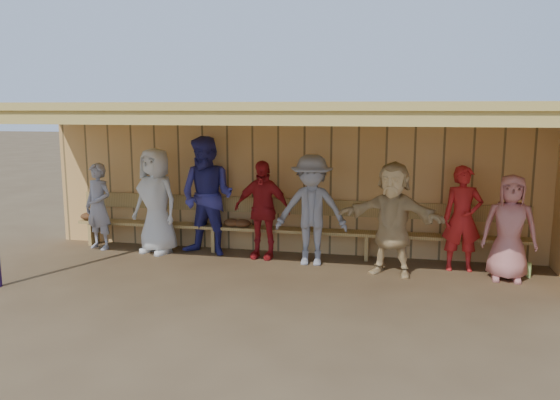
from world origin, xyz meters
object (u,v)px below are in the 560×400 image
object	(u,v)px
player_g	(462,219)
player_c	(207,196)
player_b	(156,201)
player_h	(510,228)
player_e	(312,210)
player_f	(392,219)
player_d	(262,210)
bench	(290,223)
player_a	(99,206)

from	to	relation	value
player_g	player_c	bearing A→B (deg)	175.17
player_b	player_g	size ratio (longest dim) A/B	1.12
player_c	player_h	distance (m)	4.67
player_g	player_h	distance (m)	0.71
player_e	player_g	size ratio (longest dim) A/B	1.09
player_b	player_f	world-z (taller)	player_b
player_f	player_g	size ratio (longest dim) A/B	1.05
player_b	player_e	size ratio (longest dim) A/B	1.03
player_g	player_d	bearing A→B (deg)	174.92
player_f	player_d	bearing A→B (deg)	-179.77
player_g	player_h	bearing A→B (deg)	-35.56
player_c	player_f	distance (m)	3.06
player_d	bench	distance (m)	0.57
player_a	player_g	bearing A→B (deg)	16.80
player_c	player_h	size ratio (longest dim) A/B	1.30
player_g	player_h	world-z (taller)	player_g
player_a	player_c	world-z (taller)	player_c
player_e	bench	distance (m)	0.77
player_f	player_g	world-z (taller)	player_f
player_f	player_e	bearing A→B (deg)	-179.39
player_c	player_g	distance (m)	4.05
player_a	player_f	size ratio (longest dim) A/B	0.90
player_e	player_h	distance (m)	2.87
player_a	player_h	size ratio (longest dim) A/B	0.99
player_d	player_g	world-z (taller)	player_d
bench	player_f	bearing A→B (deg)	-25.70
player_g	player_h	xyz separation A→B (m)	(0.60, -0.37, -0.04)
player_b	player_e	distance (m)	2.68
player_b	bench	bearing A→B (deg)	27.54
player_f	player_h	world-z (taller)	player_f
bench	player_c	bearing A→B (deg)	-167.07
player_e	player_f	bearing A→B (deg)	-16.27
player_a	player_d	bearing A→B (deg)	17.61
player_a	bench	world-z (taller)	player_a
player_b	player_h	xyz separation A→B (m)	(5.53, -0.37, -0.13)
player_c	player_g	world-z (taller)	player_c
player_f	bench	distance (m)	1.90
player_c	player_h	bearing A→B (deg)	5.61
player_e	player_h	size ratio (longest dim) A/B	1.14
player_a	player_b	xyz separation A→B (m)	(1.09, -0.04, 0.14)
player_f	bench	bearing A→B (deg)	168.18
player_c	player_e	distance (m)	1.80
player_g	player_a	bearing A→B (deg)	175.68
player_d	player_h	size ratio (longest dim) A/B	1.05
player_e	player_g	world-z (taller)	player_e
player_c	player_g	size ratio (longest dim) A/B	1.24
player_a	player_d	world-z (taller)	player_d
player_b	player_f	xyz separation A→B (m)	(3.91, -0.45, -0.05)
bench	player_b	bearing A→B (deg)	-170.65
player_d	player_f	distance (m)	2.14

